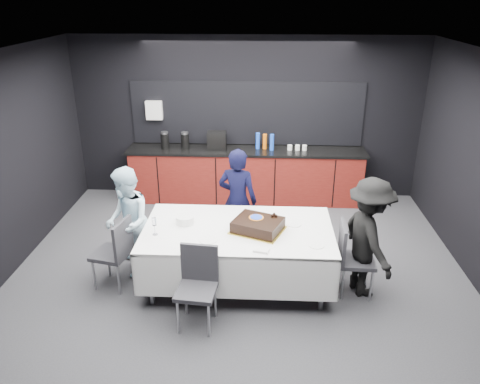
# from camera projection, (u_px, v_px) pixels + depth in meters

# --- Properties ---
(ground) EXTENTS (6.00, 6.00, 0.00)m
(ground) POSITION_uv_depth(u_px,v_px,m) (240.00, 265.00, 6.40)
(ground) COLOR #3C3D41
(ground) RESTS_ON ground
(room_shell) EXTENTS (6.04, 5.04, 2.82)m
(room_shell) POSITION_uv_depth(u_px,v_px,m) (240.00, 134.00, 5.66)
(room_shell) COLOR white
(room_shell) RESTS_ON ground
(kitchenette) EXTENTS (4.10, 0.64, 2.05)m
(kitchenette) POSITION_uv_depth(u_px,v_px,m) (245.00, 171.00, 8.21)
(kitchenette) COLOR #57120D
(kitchenette) RESTS_ON ground
(party_table) EXTENTS (2.32, 1.32, 0.78)m
(party_table) POSITION_uv_depth(u_px,v_px,m) (238.00, 238.00, 5.77)
(party_table) COLOR #99999E
(party_table) RESTS_ON ground
(cake_assembly) EXTENTS (0.73, 0.67, 0.18)m
(cake_assembly) POSITION_uv_depth(u_px,v_px,m) (258.00, 225.00, 5.64)
(cake_assembly) COLOR gold
(cake_assembly) RESTS_ON party_table
(plate_stack) EXTENTS (0.22, 0.22, 0.10)m
(plate_stack) POSITION_uv_depth(u_px,v_px,m) (185.00, 220.00, 5.83)
(plate_stack) COLOR white
(plate_stack) RESTS_ON party_table
(loose_plate_near) EXTENTS (0.22, 0.22, 0.01)m
(loose_plate_near) POSITION_uv_depth(u_px,v_px,m) (208.00, 240.00, 5.45)
(loose_plate_near) COLOR white
(loose_plate_near) RESTS_ON party_table
(loose_plate_right_a) EXTENTS (0.19, 0.19, 0.01)m
(loose_plate_right_a) POSITION_uv_depth(u_px,v_px,m) (294.00, 224.00, 5.82)
(loose_plate_right_a) COLOR white
(loose_plate_right_a) RESTS_ON party_table
(loose_plate_right_b) EXTENTS (0.18, 0.18, 0.01)m
(loose_plate_right_b) POSITION_uv_depth(u_px,v_px,m) (316.00, 245.00, 5.34)
(loose_plate_right_b) COLOR white
(loose_plate_right_b) RESTS_ON party_table
(loose_plate_far) EXTENTS (0.19, 0.19, 0.01)m
(loose_plate_far) POSITION_uv_depth(u_px,v_px,m) (250.00, 218.00, 5.97)
(loose_plate_far) COLOR white
(loose_plate_far) RESTS_ON party_table
(fork_pile) EXTENTS (0.19, 0.15, 0.03)m
(fork_pile) POSITION_uv_depth(u_px,v_px,m) (261.00, 250.00, 5.22)
(fork_pile) COLOR white
(fork_pile) RESTS_ON party_table
(champagne_flute) EXTENTS (0.06, 0.06, 0.22)m
(champagne_flute) POSITION_uv_depth(u_px,v_px,m) (154.00, 223.00, 5.51)
(champagne_flute) COLOR white
(champagne_flute) RESTS_ON party_table
(chair_left) EXTENTS (0.50, 0.50, 0.92)m
(chair_left) POSITION_uv_depth(u_px,v_px,m) (116.00, 249.00, 5.75)
(chair_left) COLOR #2D2D32
(chair_left) RESTS_ON ground
(chair_right) EXTENTS (0.44, 0.44, 0.92)m
(chair_right) POSITION_uv_depth(u_px,v_px,m) (351.00, 254.00, 5.63)
(chair_right) COLOR #2D2D32
(chair_right) RESTS_ON ground
(chair_near) EXTENTS (0.46, 0.46, 0.92)m
(chair_near) POSITION_uv_depth(u_px,v_px,m) (198.00, 280.00, 5.12)
(chair_near) COLOR #2D2D32
(chair_near) RESTS_ON ground
(person_center) EXTENTS (0.62, 0.48, 1.52)m
(person_center) POSITION_uv_depth(u_px,v_px,m) (238.00, 201.00, 6.53)
(person_center) COLOR black
(person_center) RESTS_ON ground
(person_left) EXTENTS (0.76, 0.85, 1.45)m
(person_left) POSITION_uv_depth(u_px,v_px,m) (127.00, 222.00, 5.99)
(person_left) COLOR #C5E7F8
(person_left) RESTS_ON ground
(person_right) EXTENTS (0.81, 1.09, 1.50)m
(person_right) POSITION_uv_depth(u_px,v_px,m) (368.00, 238.00, 5.56)
(person_right) COLOR black
(person_right) RESTS_ON ground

